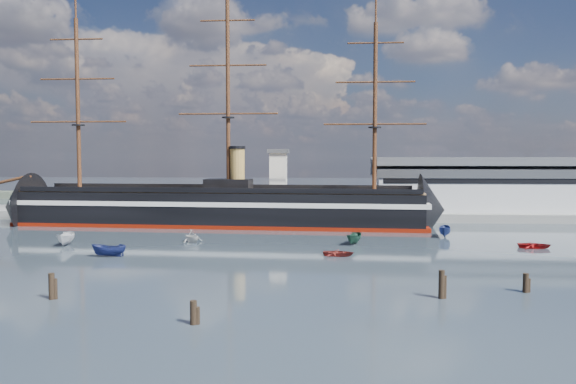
{
  "coord_description": "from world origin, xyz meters",
  "views": [
    {
      "loc": [
        15.25,
        -62.65,
        15.17
      ],
      "look_at": [
        8.13,
        35.0,
        9.0
      ],
      "focal_mm": 35.0,
      "sensor_mm": 36.0,
      "label": 1
    }
  ],
  "objects": [
    {
      "name": "ground",
      "position": [
        0.0,
        40.0,
        0.0
      ],
      "size": [
        600.0,
        600.0,
        0.0
      ],
      "primitive_type": "plane",
      "color": "#222D35",
      "rests_on": "ground"
    },
    {
      "name": "quay",
      "position": [
        10.0,
        76.0,
        0.0
      ],
      "size": [
        180.0,
        18.0,
        2.0
      ],
      "primitive_type": "cube",
      "color": "slate",
      "rests_on": "ground"
    },
    {
      "name": "warehouse",
      "position": [
        58.0,
        80.0,
        7.98
      ],
      "size": [
        63.0,
        21.0,
        11.6
      ],
      "color": "#B7BABC",
      "rests_on": "ground"
    },
    {
      "name": "quay_tower",
      "position": [
        3.0,
        73.0,
        9.75
      ],
      "size": [
        5.0,
        5.0,
        15.0
      ],
      "color": "silver",
      "rests_on": "ground"
    },
    {
      "name": "warship",
      "position": [
        -10.63,
        60.0,
        4.04
      ],
      "size": [
        113.3,
        21.07,
        53.94
      ],
      "rotation": [
        0.0,
        0.0,
        -0.05
      ],
      "color": "black",
      "rests_on": "ground"
    },
    {
      "name": "motorboat_a",
      "position": [
        -29.63,
        29.72,
        0.0
      ],
      "size": [
        7.06,
        3.5,
        2.7
      ],
      "primitive_type": "imported",
      "rotation": [
        0.0,
        0.0,
        0.16
      ],
      "color": "silver",
      "rests_on": "ground"
    },
    {
      "name": "motorboat_b",
      "position": [
        16.76,
        22.66,
        0.0
      ],
      "size": [
        1.44,
        3.02,
        1.37
      ],
      "primitive_type": "imported",
      "rotation": [
        0.0,
        0.0,
        1.48
      ],
      "color": "maroon",
      "rests_on": "ground"
    },
    {
      "name": "motorboat_c",
      "position": [
        19.69,
        34.36,
        0.0
      ],
      "size": [
        6.48,
        4.14,
        2.43
      ],
      "primitive_type": "imported",
      "rotation": [
        0.0,
        0.0,
        -0.34
      ],
      "color": "#173A2A",
      "rests_on": "ground"
    },
    {
      "name": "motorboat_d",
      "position": [
        -8.97,
        34.62,
        0.0
      ],
      "size": [
        6.72,
        6.83,
        2.45
      ],
      "primitive_type": "imported",
      "rotation": [
        0.0,
        0.0,
        0.81
      ],
      "color": "silver",
      "rests_on": "ground"
    },
    {
      "name": "motorboat_e",
      "position": [
        49.37,
        32.35,
        0.0
      ],
      "size": [
        1.71,
        3.38,
        1.51
      ],
      "primitive_type": "imported",
      "rotation": [
        0.0,
        0.0,
        1.44
      ],
      "color": "#9B0F11",
      "rests_on": "ground"
    },
    {
      "name": "motorboat_f",
      "position": [
        37.2,
        44.43,
        0.0
      ],
      "size": [
        7.05,
        3.96,
        2.66
      ],
      "primitive_type": "imported",
      "rotation": [
        0.0,
        0.0,
        -0.24
      ],
      "color": "navy",
      "rests_on": "ground"
    },
    {
      "name": "motorboat_g",
      "position": [
        -18.01,
        19.39,
        0.0
      ],
      "size": [
        2.76,
        6.19,
        2.4
      ],
      "primitive_type": "imported",
      "rotation": [
        0.0,
        0.0,
        -1.48
      ],
      "color": "navy",
      "rests_on": "ground"
    },
    {
      "name": "piling_near_left",
      "position": [
        -14.13,
        -5.76,
        0.0
      ],
      "size": [
        0.64,
        0.64,
        3.51
      ],
      "primitive_type": "cylinder",
      "color": "black",
      "rests_on": "ground"
    },
    {
      "name": "piling_near_mid",
      "position": [
        3.09,
        -13.52,
        0.0
      ],
      "size": [
        0.64,
        0.64,
        2.89
      ],
      "primitive_type": "cylinder",
      "color": "black",
      "rests_on": "ground"
    },
    {
      "name": "piling_near_right",
      "position": [
        27.32,
        -2.42,
        0.0
      ],
      "size": [
        0.64,
        0.64,
        3.77
      ],
      "primitive_type": "cylinder",
      "color": "black",
      "rests_on": "ground"
    },
    {
      "name": "piling_far_right",
      "position": [
        37.28,
        1.03,
        0.0
      ],
      "size": [
        0.64,
        0.64,
        2.86
      ],
      "primitive_type": "cylinder",
      "color": "black",
      "rests_on": "ground"
    }
  ]
}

